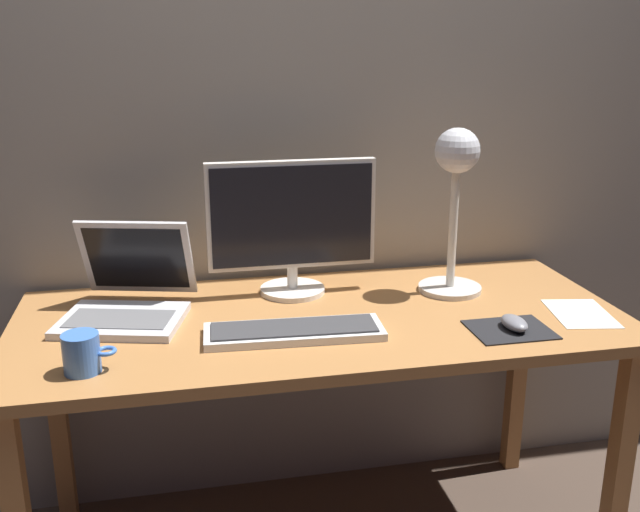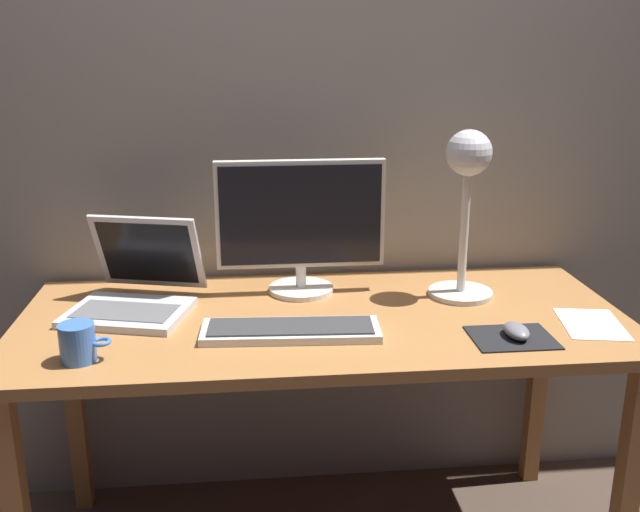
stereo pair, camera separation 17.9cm
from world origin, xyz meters
The scene contains 10 objects.
back_wall centered at (0.00, 0.40, 1.30)m, with size 4.80×0.06×2.60m, color gray.
desk centered at (0.00, 0.00, 0.66)m, with size 1.60×0.70×0.74m.
monitor centered at (-0.04, 0.19, 0.95)m, with size 0.47×0.19×0.38m.
keyboard_main centered at (-0.09, -0.12, 0.75)m, with size 0.45×0.16×0.03m.
laptop centered at (-0.49, 0.12, 0.81)m, with size 0.38×0.39×0.24m.
desk_lamp centered at (0.41, 0.11, 1.06)m, with size 0.18×0.18×0.47m.
mousepad centered at (0.44, -0.20, 0.74)m, with size 0.20×0.16×0.00m, color black.
mouse centered at (0.45, -0.20, 0.76)m, with size 0.06×0.10×0.03m, color slate.
coffee_mug centered at (-0.58, -0.22, 0.78)m, with size 0.12×0.08×0.09m.
paper_sheet_near_mouse centered at (0.68, -0.13, 0.74)m, with size 0.15×0.21×0.00m, color white.
Camera 2 is at (-0.19, -1.75, 1.44)m, focal length 40.10 mm.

